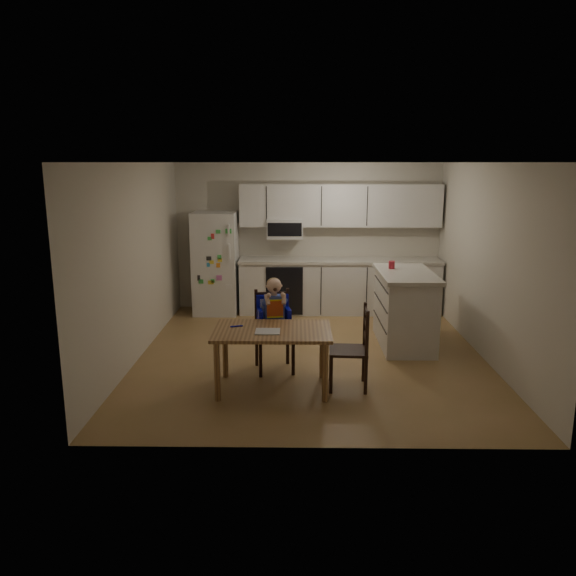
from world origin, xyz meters
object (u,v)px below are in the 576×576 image
(dining_table, at_px, (272,338))
(chair_side, at_px, (357,342))
(chair_booster, at_px, (274,314))
(red_cup, at_px, (392,265))
(refrigerator, at_px, (216,263))
(kitchen_island, at_px, (405,308))

(dining_table, bearing_deg, chair_side, 2.74)
(chair_booster, bearing_deg, red_cup, 26.84)
(refrigerator, xyz_separation_m, red_cup, (2.70, -1.44, 0.24))
(kitchen_island, bearing_deg, dining_table, -137.83)
(red_cup, xyz_separation_m, chair_booster, (-1.62, -1.24, -0.39))
(kitchen_island, xyz_separation_m, chair_side, (-0.82, -1.56, 0.01))
(kitchen_island, relative_size, dining_table, 1.08)
(kitchen_island, distance_m, red_cup, 0.64)
(refrigerator, height_order, red_cup, refrigerator)
(red_cup, relative_size, chair_side, 0.11)
(refrigerator, distance_m, kitchen_island, 3.34)
(red_cup, height_order, chair_booster, chair_booster)
(chair_side, bearing_deg, refrigerator, -145.10)
(refrigerator, distance_m, dining_table, 3.48)
(kitchen_island, bearing_deg, red_cup, 121.86)
(kitchen_island, xyz_separation_m, chair_booster, (-1.78, -0.98, 0.18))
(refrigerator, relative_size, dining_table, 1.31)
(refrigerator, height_order, chair_side, refrigerator)
(refrigerator, distance_m, chair_side, 3.85)
(red_cup, bearing_deg, chair_side, -110.09)
(dining_table, xyz_separation_m, chair_booster, (-0.01, 0.62, 0.10))
(red_cup, bearing_deg, refrigerator, 151.94)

